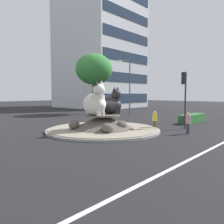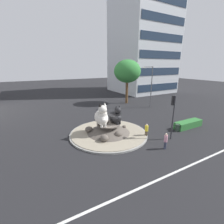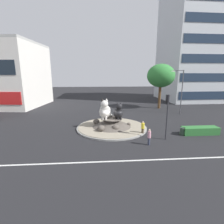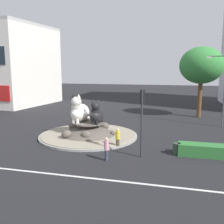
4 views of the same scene
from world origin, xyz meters
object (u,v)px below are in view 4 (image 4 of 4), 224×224
(traffic_light_mast, at_px, (142,110))
(litter_bin, at_px, (176,149))
(broadleaf_tree_behind_island, at_px, (202,66))
(streetlight_arm, at_px, (223,86))
(pedestrian_pink_shirt, at_px, (106,148))
(cat_statue_white, at_px, (79,111))
(pedestrian_yellow_shirt, at_px, (118,138))
(cat_statue_black, at_px, (96,114))

(traffic_light_mast, bearing_deg, litter_bin, -68.43)
(broadleaf_tree_behind_island, bearing_deg, streetlight_arm, -70.82)
(pedestrian_pink_shirt, height_order, litter_bin, pedestrian_pink_shirt)
(cat_statue_white, xyz_separation_m, traffic_light_mast, (6.56, -4.44, 1.09))
(litter_bin, bearing_deg, pedestrian_yellow_shirt, 173.54)
(traffic_light_mast, bearing_deg, pedestrian_yellow_shirt, 51.30)
(broadleaf_tree_behind_island, distance_m, pedestrian_yellow_shirt, 18.35)
(traffic_light_mast, height_order, pedestrian_pink_shirt, traffic_light_mast)
(cat_statue_white, distance_m, streetlight_arm, 15.89)
(broadleaf_tree_behind_island, height_order, pedestrian_yellow_shirt, broadleaf_tree_behind_island)
(litter_bin, bearing_deg, pedestrian_pink_shirt, -152.44)
(cat_statue_white, height_order, litter_bin, cat_statue_white)
(streetlight_arm, xyz_separation_m, litter_bin, (-4.77, -10.80, -4.08))
(cat_statue_white, xyz_separation_m, cat_statue_black, (1.76, -0.21, -0.17))
(broadleaf_tree_behind_island, xyz_separation_m, pedestrian_yellow_shirt, (-7.60, -15.60, -5.98))
(traffic_light_mast, bearing_deg, broadleaf_tree_behind_island, -19.23)
(cat_statue_black, distance_m, broadleaf_tree_behind_island, 17.17)
(cat_statue_black, relative_size, streetlight_arm, 0.30)
(pedestrian_pink_shirt, bearing_deg, traffic_light_mast, 34.15)
(cat_statue_black, bearing_deg, traffic_light_mast, 42.05)
(cat_statue_white, xyz_separation_m, litter_bin, (9.10, -3.35, -1.95))
(cat_statue_black, bearing_deg, pedestrian_yellow_shirt, 38.90)
(pedestrian_yellow_shirt, height_order, litter_bin, pedestrian_yellow_shirt)
(traffic_light_mast, distance_m, pedestrian_yellow_shirt, 3.76)
(streetlight_arm, height_order, pedestrian_yellow_shirt, streetlight_arm)
(cat_statue_black, xyz_separation_m, broadleaf_tree_behind_island, (10.25, 12.99, 4.60))
(traffic_light_mast, bearing_deg, pedestrian_pink_shirt, 120.38)
(cat_statue_black, height_order, streetlight_arm, streetlight_arm)
(traffic_light_mast, bearing_deg, cat_statue_black, 46.94)
(cat_statue_black, relative_size, broadleaf_tree_behind_island, 0.26)
(pedestrian_yellow_shirt, distance_m, litter_bin, 4.74)
(cat_statue_black, xyz_separation_m, pedestrian_pink_shirt, (2.52, -5.66, -1.33))
(broadleaf_tree_behind_island, bearing_deg, cat_statue_black, -128.29)
(cat_statue_white, relative_size, cat_statue_black, 1.17)
(traffic_light_mast, xyz_separation_m, broadleaf_tree_behind_island, (5.46, 17.22, 3.35))
(streetlight_arm, height_order, litter_bin, streetlight_arm)
(pedestrian_pink_shirt, xyz_separation_m, litter_bin, (4.82, 2.52, -0.45))
(litter_bin, bearing_deg, broadleaf_tree_behind_island, 79.76)
(streetlight_arm, relative_size, pedestrian_pink_shirt, 4.66)
(cat_statue_white, relative_size, pedestrian_yellow_shirt, 1.71)
(traffic_light_mast, xyz_separation_m, pedestrian_pink_shirt, (-2.28, -1.42, -2.59))
(streetlight_arm, bearing_deg, pedestrian_pink_shirt, 67.99)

